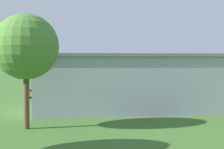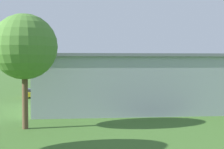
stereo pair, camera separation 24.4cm
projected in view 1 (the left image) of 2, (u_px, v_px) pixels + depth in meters
ground_plane at (138, 87)px, 83.38m from camera, size 400.00×400.00×0.00m
hangar at (147, 81)px, 44.72m from camera, size 29.23×15.47×7.19m
biplane at (100, 65)px, 77.66m from camera, size 7.25×7.87×3.63m
car_red at (201, 92)px, 59.85m from camera, size 2.20×4.83×1.69m
car_white at (69, 93)px, 57.89m from camera, size 2.39×4.20×1.62m
car_yellow at (31, 93)px, 58.51m from camera, size 2.17×4.70×1.51m
person_by_parked_cars at (193, 91)px, 62.93m from camera, size 0.51×0.51×1.59m
person_walking_on_apron at (111, 90)px, 62.84m from camera, size 0.42×0.42×1.78m
tree_at_field_edge at (26, 47)px, 30.59m from camera, size 6.08×6.08×10.67m
windsock at (134, 66)px, 86.18m from camera, size 1.09×1.33×5.97m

